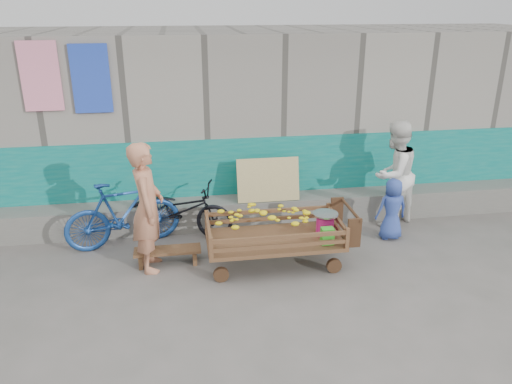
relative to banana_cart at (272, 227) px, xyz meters
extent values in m
plane|color=#57554F|center=(-0.11, -0.92, -0.58)|extent=(80.00, 80.00, 0.00)
cube|color=gray|center=(-0.11, 3.18, 0.92)|extent=(12.00, 3.00, 3.00)
cube|color=#017271|center=(-0.11, 1.67, 0.12)|extent=(12.00, 0.03, 1.40)
cube|color=#5D5B57|center=(-0.11, 1.43, -0.36)|extent=(12.00, 0.50, 0.45)
cube|color=tan|center=(0.19, 1.30, 0.22)|extent=(1.00, 0.19, 0.68)
cube|color=pink|center=(-3.11, 1.64, 1.87)|extent=(0.55, 0.03, 1.00)
cube|color=blue|center=(-2.41, 1.64, 1.82)|extent=(0.55, 0.03, 1.00)
cube|color=#573021|center=(0.03, 0.00, -0.20)|extent=(1.85, 0.93, 0.05)
cylinder|color=#372617|center=(-0.74, -0.34, -0.48)|extent=(0.21, 0.06, 0.21)
cube|color=#573021|center=(-0.86, -0.43, -0.03)|extent=(0.05, 0.05, 0.29)
cylinder|color=#372617|center=(-0.74, 0.34, -0.48)|extent=(0.21, 0.06, 0.21)
cube|color=#573021|center=(-0.86, 0.43, -0.03)|extent=(0.05, 0.05, 0.29)
cylinder|color=#372617|center=(0.81, -0.34, -0.48)|extent=(0.21, 0.06, 0.21)
cube|color=#573021|center=(0.93, -0.43, -0.03)|extent=(0.05, 0.05, 0.29)
cylinder|color=#372617|center=(0.81, 0.34, -0.48)|extent=(0.21, 0.06, 0.21)
cube|color=#573021|center=(0.93, 0.43, -0.03)|extent=(0.05, 0.05, 0.29)
cube|color=#573021|center=(0.03, -0.43, -0.07)|extent=(1.79, 0.04, 0.05)
cube|color=#573021|center=(0.03, -0.43, 0.05)|extent=(1.79, 0.04, 0.05)
cube|color=#573021|center=(0.03, 0.43, -0.07)|extent=(1.79, 0.04, 0.05)
cube|color=#573021|center=(0.03, 0.43, 0.05)|extent=(1.79, 0.04, 0.05)
cube|color=#573021|center=(-0.86, 0.00, -0.07)|extent=(0.04, 0.86, 0.05)
cube|color=#573021|center=(-0.86, 0.00, 0.05)|extent=(0.04, 0.86, 0.05)
cube|color=#573021|center=(0.93, 0.00, -0.07)|extent=(0.04, 0.86, 0.05)
cube|color=#573021|center=(0.93, 0.00, 0.05)|extent=(0.04, 0.86, 0.05)
cylinder|color=#372617|center=(1.11, 0.00, 0.19)|extent=(0.04, 0.82, 0.04)
cube|color=#372617|center=(1.04, 0.38, 0.01)|extent=(0.19, 0.04, 0.41)
cube|color=#372617|center=(1.04, -0.38, 0.01)|extent=(0.19, 0.04, 0.41)
ellipsoid|color=yellow|center=(-0.07, 0.00, 0.05)|extent=(1.34, 0.72, 0.45)
cylinder|color=#E11D82|center=(0.75, 0.00, -0.04)|extent=(0.25, 0.25, 0.27)
cylinder|color=silver|center=(0.75, 0.00, 0.10)|extent=(0.03, 0.03, 0.06)
cylinder|color=silver|center=(0.75, 0.00, 0.15)|extent=(0.35, 0.35, 0.02)
cube|color=green|center=(0.70, -0.29, -0.05)|extent=(0.16, 0.12, 0.23)
cube|color=#573021|center=(-1.43, 0.25, -0.37)|extent=(0.93, 0.28, 0.04)
cube|color=#573021|center=(-1.80, 0.25, -0.49)|extent=(0.06, 0.26, 0.19)
cube|color=#573021|center=(-1.06, 0.25, -0.49)|extent=(0.06, 0.26, 0.19)
imported|color=tan|center=(-1.65, 0.20, 0.31)|extent=(0.44, 0.66, 1.80)
imported|color=white|center=(2.19, 1.07, 0.29)|extent=(1.06, 1.00, 1.74)
imported|color=#304AA1|center=(1.98, 0.56, -0.10)|extent=(0.48, 0.32, 0.97)
imported|color=black|center=(-1.24, 1.13, -0.14)|extent=(1.78, 1.06, 0.88)
imported|color=#1D4A9C|center=(-2.07, 0.95, -0.07)|extent=(1.77, 0.91, 1.03)
camera|label=1|loc=(-1.17, -6.07, 2.89)|focal=35.00mm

